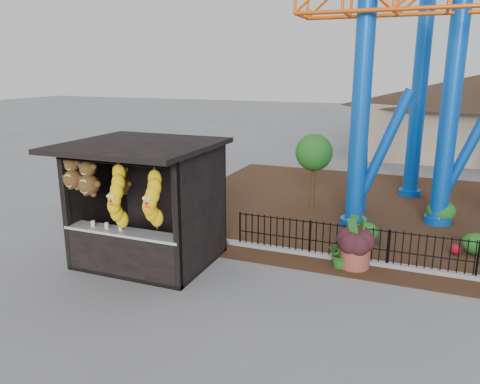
% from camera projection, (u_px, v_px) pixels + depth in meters
% --- Properties ---
extents(ground, '(120.00, 120.00, 0.00)m').
position_uv_depth(ground, '(240.00, 300.00, 10.10)').
color(ground, slate).
rests_on(ground, ground).
extents(mulch_bed, '(18.00, 12.00, 0.02)m').
position_uv_depth(mulch_bed, '(437.00, 216.00, 15.84)').
color(mulch_bed, '#331E11').
rests_on(mulch_bed, ground).
extents(curb, '(18.00, 0.18, 0.12)m').
position_uv_depth(curb, '(439.00, 272.00, 11.34)').
color(curb, gray).
rests_on(curb, ground).
extents(prize_booth, '(3.50, 3.40, 3.12)m').
position_uv_depth(prize_booth, '(141.00, 206.00, 11.59)').
color(prize_booth, black).
rests_on(prize_booth, ground).
extents(terracotta_planter, '(0.83, 0.83, 0.60)m').
position_uv_depth(terracotta_planter, '(354.00, 256.00, 11.72)').
color(terracotta_planter, brown).
rests_on(terracotta_planter, ground).
extents(planter_foliage, '(0.70, 0.70, 0.64)m').
position_uv_depth(planter_foliage, '(356.00, 233.00, 11.56)').
color(planter_foliage, black).
rests_on(planter_foliage, terracotta_planter).
extents(potted_plant, '(0.80, 0.73, 0.77)m').
position_uv_depth(potted_plant, '(342.00, 253.00, 11.69)').
color(potted_plant, '#245719').
rests_on(potted_plant, ground).
extents(landscaping, '(7.33, 4.43, 0.73)m').
position_uv_depth(landscaping, '(459.00, 228.00, 13.71)').
color(landscaping, '#1D5619').
rests_on(landscaping, mulch_bed).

